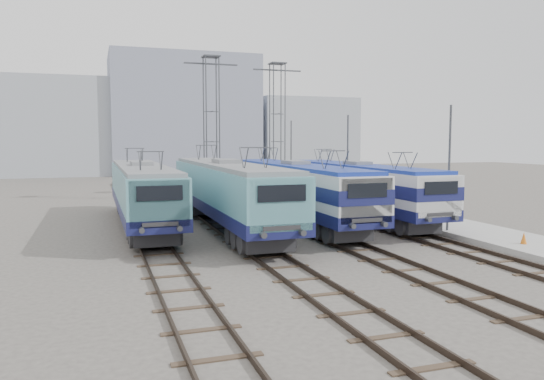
% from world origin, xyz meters
% --- Properties ---
extents(ground, '(160.00, 160.00, 0.00)m').
position_xyz_m(ground, '(0.00, 0.00, 0.00)').
color(ground, '#514C47').
extents(platform, '(4.00, 70.00, 0.30)m').
position_xyz_m(platform, '(10.20, 8.00, 0.15)').
color(platform, '#9E9E99').
rests_on(platform, ground).
extents(locomotive_far_left, '(2.85, 18.01, 3.39)m').
position_xyz_m(locomotive_far_left, '(-6.75, 9.93, 2.24)').
color(locomotive_far_left, '#141748').
rests_on(locomotive_far_left, ground).
extents(locomotive_center_left, '(2.99, 18.88, 3.55)m').
position_xyz_m(locomotive_center_left, '(-2.25, 7.38, 2.34)').
color(locomotive_center_left, '#141748').
rests_on(locomotive_center_left, ground).
extents(locomotive_center_right, '(2.86, 18.08, 3.40)m').
position_xyz_m(locomotive_center_right, '(2.25, 8.18, 2.31)').
color(locomotive_center_right, '#141748').
rests_on(locomotive_center_right, ground).
extents(locomotive_far_right, '(2.78, 17.55, 3.30)m').
position_xyz_m(locomotive_far_right, '(6.75, 8.71, 2.24)').
color(locomotive_far_right, '#141748').
rests_on(locomotive_far_right, ground).
extents(catenary_tower_west, '(4.50, 1.20, 12.00)m').
position_xyz_m(catenary_tower_west, '(0.00, 22.00, 6.64)').
color(catenary_tower_west, '#3F4247').
rests_on(catenary_tower_west, ground).
extents(catenary_tower_east, '(4.50, 1.20, 12.00)m').
position_xyz_m(catenary_tower_east, '(6.50, 24.00, 6.64)').
color(catenary_tower_east, '#3F4247').
rests_on(catenary_tower_east, ground).
extents(mast_front, '(0.12, 0.12, 7.00)m').
position_xyz_m(mast_front, '(8.60, 2.00, 3.50)').
color(mast_front, '#3F4247').
rests_on(mast_front, ground).
extents(mast_mid, '(0.12, 0.12, 7.00)m').
position_xyz_m(mast_mid, '(8.60, 14.00, 3.50)').
color(mast_mid, '#3F4247').
rests_on(mast_mid, ground).
extents(mast_rear, '(0.12, 0.12, 7.00)m').
position_xyz_m(mast_rear, '(8.60, 26.00, 3.50)').
color(mast_rear, '#3F4247').
rests_on(mast_rear, ground).
extents(safety_cone, '(0.29, 0.29, 0.55)m').
position_xyz_m(safety_cone, '(9.60, -2.35, 0.58)').
color(safety_cone, orange).
rests_on(safety_cone, platform).
extents(building_west, '(18.00, 12.00, 14.00)m').
position_xyz_m(building_west, '(-14.00, 62.00, 7.00)').
color(building_west, '#969DA7').
rests_on(building_west, ground).
extents(building_center, '(22.00, 14.00, 18.00)m').
position_xyz_m(building_center, '(4.00, 62.00, 9.00)').
color(building_center, gray).
rests_on(building_center, ground).
extents(building_east, '(16.00, 12.00, 12.00)m').
position_xyz_m(building_east, '(24.00, 62.00, 6.00)').
color(building_east, '#969DA7').
rests_on(building_east, ground).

